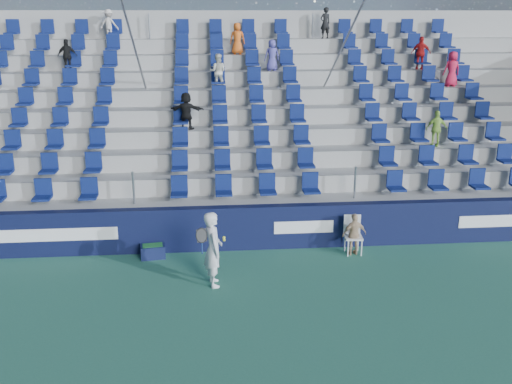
# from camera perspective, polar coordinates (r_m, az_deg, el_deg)

# --- Properties ---
(ground) EXTENTS (70.00, 70.00, 0.00)m
(ground) POSITION_cam_1_polar(r_m,az_deg,el_deg) (12.69, 0.20, -11.18)
(ground) COLOR #2F6F57
(ground) RESTS_ON ground
(sponsor_wall) EXTENTS (24.00, 0.32, 1.20)m
(sponsor_wall) POSITION_cam_1_polar(r_m,az_deg,el_deg) (15.30, -0.85, -3.57)
(sponsor_wall) COLOR #0E1334
(sponsor_wall) RESTS_ON ground
(grandstand) EXTENTS (24.00, 8.17, 6.63)m
(grandstand) POSITION_cam_1_polar(r_m,az_deg,el_deg) (19.77, -1.96, 5.88)
(grandstand) COLOR gray
(grandstand) RESTS_ON ground
(tennis_player) EXTENTS (0.69, 0.71, 1.79)m
(tennis_player) POSITION_cam_1_polar(r_m,az_deg,el_deg) (13.21, -4.31, -5.70)
(tennis_player) COLOR silver
(tennis_player) RESTS_ON ground
(line_judge_chair) EXTENTS (0.48, 0.49, 1.02)m
(line_judge_chair) POSITION_cam_1_polar(r_m,az_deg,el_deg) (15.28, 9.65, -3.93)
(line_judge_chair) COLOR white
(line_judge_chair) RESTS_ON ground
(line_judge) EXTENTS (0.70, 0.38, 1.13)m
(line_judge) POSITION_cam_1_polar(r_m,az_deg,el_deg) (15.15, 9.79, -4.19)
(line_judge) COLOR tan
(line_judge) RESTS_ON ground
(ball_bin) EXTENTS (0.67, 0.48, 0.35)m
(ball_bin) POSITION_cam_1_polar(r_m,az_deg,el_deg) (15.12, -10.28, -5.79)
(ball_bin) COLOR #10183E
(ball_bin) RESTS_ON ground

